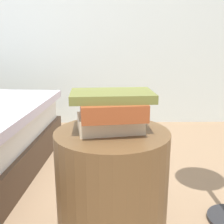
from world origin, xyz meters
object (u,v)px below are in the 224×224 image
at_px(book_rust, 112,109).
at_px(book_cream, 110,123).
at_px(book_olive, 111,96).
at_px(side_table, 112,199).

bearing_deg(book_rust, book_cream, 103.82).
xyz_separation_m(book_rust, book_olive, (-0.00, 0.01, 0.04)).
relative_size(side_table, book_cream, 2.42).
xyz_separation_m(book_cream, book_rust, (0.01, -0.02, 0.06)).
bearing_deg(book_cream, book_rust, -78.79).
bearing_deg(side_table, book_olive, 118.28).
bearing_deg(side_table, book_rust, -101.17).
bearing_deg(book_olive, book_cream, 128.68).
height_order(book_cream, book_rust, book_rust).
distance_m(side_table, book_olive, 0.41).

